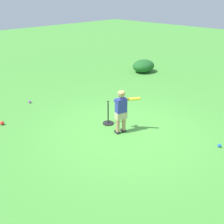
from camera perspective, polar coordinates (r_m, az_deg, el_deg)
name	(u,v)px	position (r m, az deg, el deg)	size (l,w,h in m)	color
ground_plane	(127,130)	(6.87, 3.15, -3.74)	(40.00, 40.00, 0.00)	#479338
child_batter	(121,108)	(6.48, 1.96, 0.89)	(0.51, 0.55, 1.08)	#232328
play_ball_center_lawn	(219,145)	(6.57, 21.21, -6.44)	(0.08, 0.08, 0.08)	blue
play_ball_far_left	(2,123)	(7.63, -21.67, -2.12)	(0.10, 0.10, 0.10)	red
play_ball_behind_batter	(30,102)	(8.83, -16.54, 2.02)	(0.08, 0.08, 0.08)	purple
batting_tee	(108,120)	(7.13, -0.80, -1.67)	(0.28, 0.28, 0.62)	black
shrub_left_background	(144,66)	(11.80, 6.49, 9.39)	(1.00, 0.81, 0.52)	#1E5B23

